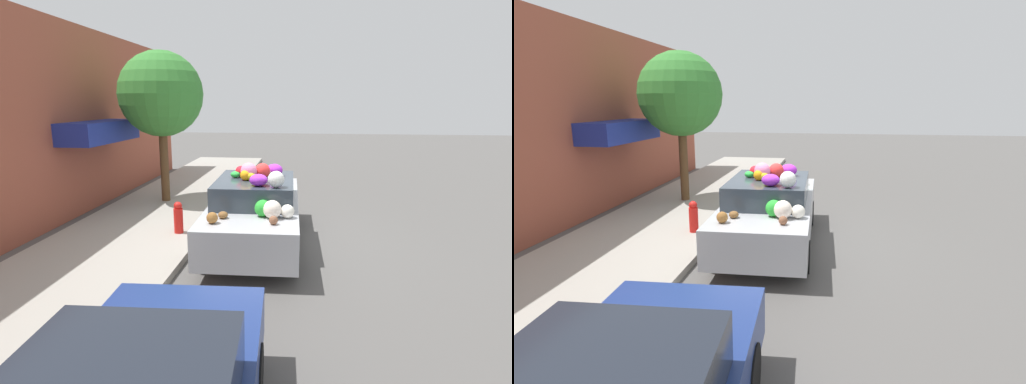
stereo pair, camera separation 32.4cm
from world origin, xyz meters
TOP-DOWN VIEW (x-y plane):
  - ground_plane at (0.00, 0.00)m, footprint 60.00×60.00m
  - sidewalk_curb at (0.00, 2.70)m, footprint 24.00×3.20m
  - building_facade at (0.11, 4.92)m, footprint 18.00×1.20m
  - street_tree at (2.88, 2.91)m, footprint 2.33×2.33m
  - fire_hydrant at (0.07, 1.63)m, footprint 0.20×0.20m
  - art_car at (-0.05, -0.10)m, footprint 4.63×1.90m

SIDE VIEW (x-z plane):
  - ground_plane at x=0.00m, z-range 0.00..0.00m
  - sidewalk_curb at x=0.00m, z-range 0.00..0.14m
  - fire_hydrant at x=0.07m, z-range 0.14..0.84m
  - art_car at x=-0.05m, z-range -0.11..1.65m
  - building_facade at x=0.11m, z-range -0.01..4.88m
  - street_tree at x=2.88m, z-range 1.05..5.23m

